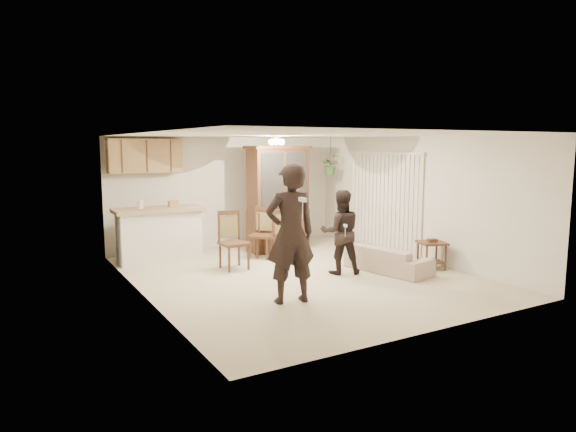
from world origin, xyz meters
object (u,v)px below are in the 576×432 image
chair_hutch_left (261,244)px  side_table (432,255)px  adult (290,243)px  chair_bar (234,253)px  china_hutch (278,199)px  sofa (388,252)px  chair_hutch_right (270,244)px  child (341,237)px

chair_hutch_left → side_table: bearing=-1.0°
adult → chair_bar: (0.12, 2.33, -0.59)m
adult → china_hutch: china_hutch is taller
sofa → side_table: sofa is taller
chair_hutch_right → sofa: bearing=86.7°
adult → chair_bar: bearing=-83.2°
adult → child: adult is taller
child → side_table: (1.70, -0.57, -0.41)m
child → side_table: child is taller
chair_hutch_left → child: bearing=-25.6°
china_hutch → adult: bearing=-121.4°
china_hutch → chair_hutch_right: china_hutch is taller
sofa → chair_bar: chair_bar is taller
side_table → chair_hutch_left: size_ratio=0.58×
adult → child: bearing=-137.9°
child → chair_bar: 2.03m
child → chair_bar: child is taller
chair_hutch_right → china_hutch: bearing=-166.8°
china_hutch → chair_hutch_right: size_ratio=2.25×
chair_bar → china_hutch: bearing=34.3°
sofa → china_hutch: size_ratio=0.81×
chair_hutch_left → sofa: bearing=-10.8°
chair_bar → adult: bearing=-94.8°
adult → chair_bar: adult is taller
child → chair_hutch_right: child is taller
china_hutch → chair_hutch_left: 1.22m
chair_bar → chair_hutch_left: 1.08m
chair_hutch_left → chair_hutch_right: 0.17m
sofa → chair_hutch_right: chair_hutch_right is taller
side_table → chair_bar: bearing=150.2°
adult → china_hutch: bearing=-106.3°
side_table → chair_hutch_left: (-2.35, 2.47, 0.02)m
chair_bar → sofa: bearing=-36.0°
adult → side_table: adult is taller
sofa → child: (-0.84, 0.33, 0.31)m
sofa → child: bearing=57.0°
child → chair_hutch_left: child is taller
adult → side_table: 3.44m
china_hutch → chair_hutch_left: china_hutch is taller
child → chair_hutch_right: 1.92m
chair_hutch_left → chair_hutch_right: bearing=15.5°
sofa → chair_hutch_right: 2.53m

